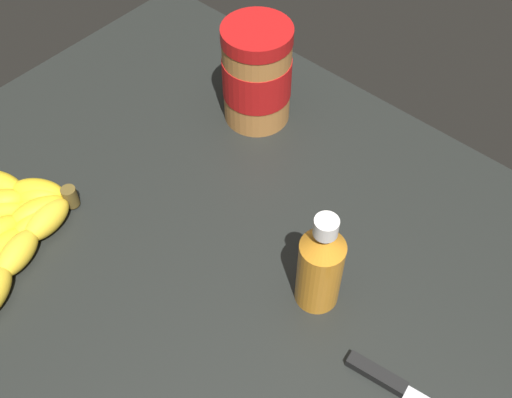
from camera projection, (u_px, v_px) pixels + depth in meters
The scene contains 4 objects.
ground_plane at pixel (234, 251), 82.50cm from camera, with size 96.47×70.57×4.18cm, color black.
banana_bunch at pixel (4, 222), 80.75cm from camera, with size 26.72×23.31×3.75cm.
peanut_butter_jar at pixel (257, 75), 89.69cm from camera, with size 10.04×10.04×15.74cm.
honey_bottle at pixel (320, 265), 70.66cm from camera, with size 5.27×5.27×15.05cm.
Camera 1 is at (32.89, -32.85, 66.47)cm, focal length 43.92 mm.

